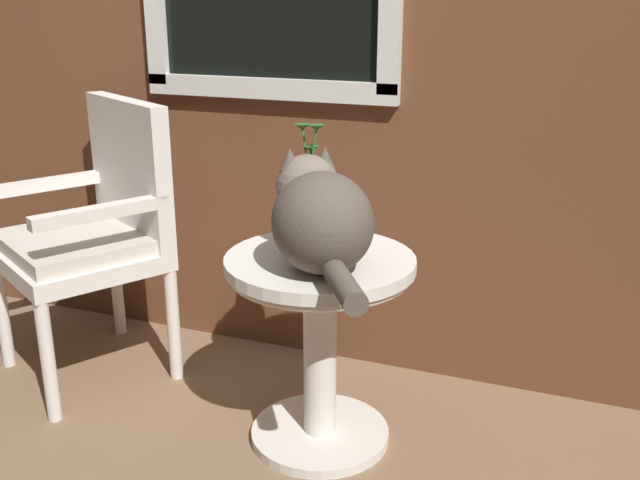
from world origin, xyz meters
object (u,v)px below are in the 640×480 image
object	(u,v)px
wicker_side_table	(320,317)
pewter_vase_with_ivy	(310,211)
wicker_chair	(96,226)
cat	(320,215)

from	to	relation	value
wicker_side_table	pewter_vase_with_ivy	distance (m)	0.30
wicker_chair	pewter_vase_with_ivy	bearing A→B (deg)	-4.86
pewter_vase_with_ivy	cat	bearing A→B (deg)	-59.16
cat	pewter_vase_with_ivy	size ratio (longest dim) A/B	1.64
pewter_vase_with_ivy	wicker_side_table	bearing A→B (deg)	-52.27
wicker_chair	cat	size ratio (longest dim) A/B	1.65
wicker_side_table	cat	xyz separation A→B (m)	(0.02, -0.07, 0.32)
wicker_side_table	cat	bearing A→B (deg)	-69.51
wicker_side_table	wicker_chair	world-z (taller)	wicker_chair
wicker_side_table	wicker_chair	distance (m)	0.90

